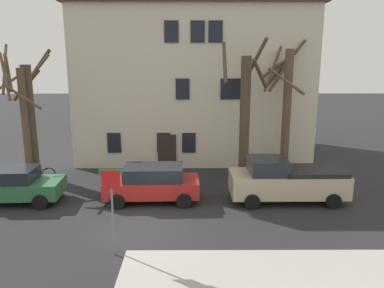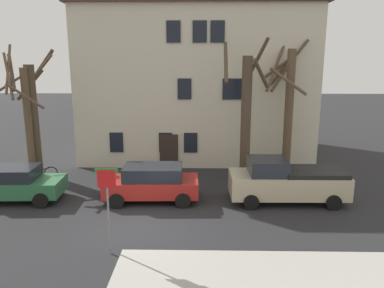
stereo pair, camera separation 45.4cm
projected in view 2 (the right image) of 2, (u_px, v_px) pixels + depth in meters
name	position (u px, v px, depth m)	size (l,w,h in m)	color
ground_plane	(140.00, 227.00, 14.73)	(120.00, 120.00, 0.00)	#262628
building_main	(196.00, 70.00, 25.63)	(15.08, 9.07, 11.35)	beige
tree_bare_near	(26.00, 114.00, 20.28)	(2.84, 2.68, 7.27)	brown
tree_bare_mid	(33.00, 115.00, 20.77)	(2.57, 2.58, 7.04)	#4C3D2D
tree_bare_far	(246.00, 114.00, 19.63)	(2.44, 2.41, 7.57)	#4C3D2D
tree_bare_end	(288.00, 105.00, 20.73)	(2.54, 2.71, 7.59)	brown
car_green_sedan	(16.00, 184.00, 17.33)	(4.33, 2.25, 1.62)	#2D6B42
car_red_wagon	(152.00, 182.00, 17.33)	(4.39, 2.23, 1.68)	#AD231E
pickup_truck_beige	(287.00, 181.00, 17.17)	(5.32, 2.23, 2.05)	#C6B793
street_sign_pole	(107.00, 195.00, 12.23)	(0.76, 0.07, 3.01)	slate
bicycle_leaning	(41.00, 174.00, 20.41)	(1.64, 0.69, 1.03)	black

